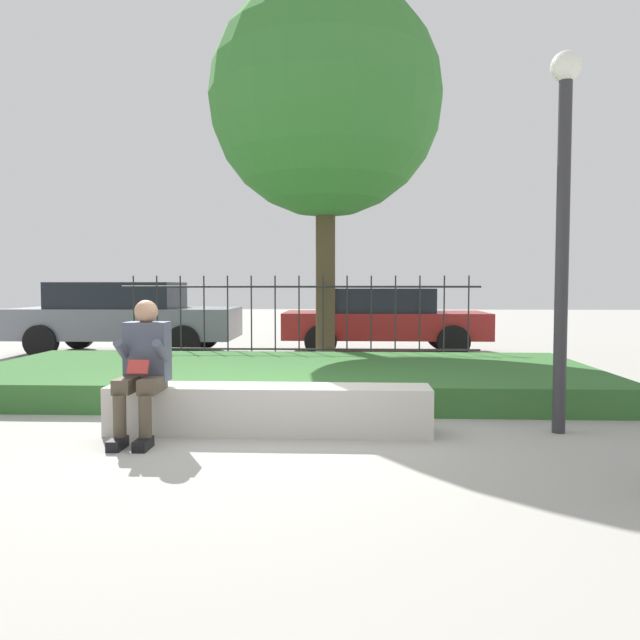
% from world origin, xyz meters
% --- Properties ---
extents(ground_plane, '(60.00, 60.00, 0.00)m').
position_xyz_m(ground_plane, '(0.00, 0.00, 0.00)').
color(ground_plane, '#9E9B93').
extents(stone_bench, '(3.00, 0.46, 0.45)m').
position_xyz_m(stone_bench, '(0.09, 0.00, 0.20)').
color(stone_bench, beige).
rests_on(stone_bench, ground_plane).
extents(person_seated_reader, '(0.42, 0.73, 1.25)m').
position_xyz_m(person_seated_reader, '(-1.00, -0.26, 0.68)').
color(person_seated_reader, black).
rests_on(person_seated_reader, ground_plane).
extents(grass_berm, '(8.01, 3.49, 0.32)m').
position_xyz_m(grass_berm, '(0.00, 2.45, 0.16)').
color(grass_berm, '#33662D').
rests_on(grass_berm, ground_plane).
extents(iron_fence, '(6.01, 0.03, 1.54)m').
position_xyz_m(iron_fence, '(-0.00, 4.65, 0.80)').
color(iron_fence, '#232326').
rests_on(iron_fence, ground_plane).
extents(car_parked_left, '(4.42, 1.97, 1.44)m').
position_xyz_m(car_parked_left, '(-3.70, 6.65, 0.76)').
color(car_parked_left, slate).
rests_on(car_parked_left, ground_plane).
extents(car_parked_center, '(4.07, 1.89, 1.31)m').
position_xyz_m(car_parked_center, '(1.51, 6.99, 0.70)').
color(car_parked_center, maroon).
rests_on(car_parked_center, ground_plane).
extents(street_lamp, '(0.28, 0.28, 3.50)m').
position_xyz_m(street_lamp, '(2.80, 0.14, 2.19)').
color(street_lamp, '#2D2D30').
rests_on(street_lamp, ground_plane).
extents(tree_behind_fence, '(3.96, 3.96, 6.51)m').
position_xyz_m(tree_behind_fence, '(0.43, 5.07, 4.51)').
color(tree_behind_fence, '#4C3D28').
rests_on(tree_behind_fence, ground_plane).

